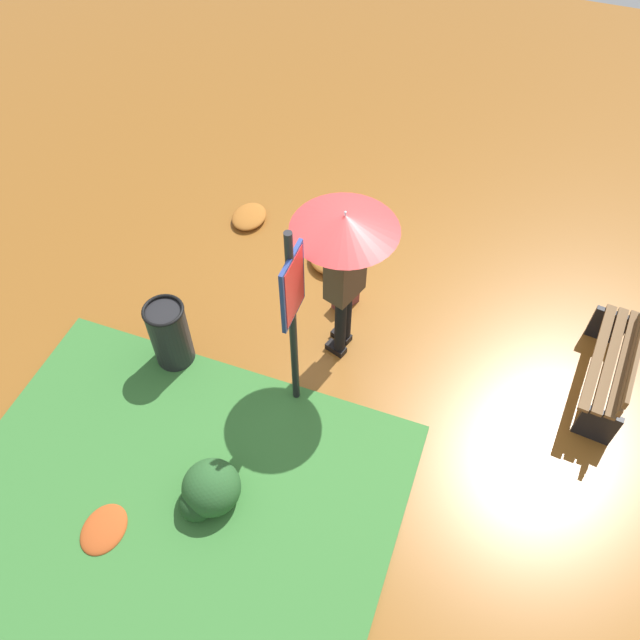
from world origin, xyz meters
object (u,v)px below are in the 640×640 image
Objects in this scene: handbag at (346,297)px; trash_bin at (170,335)px; info_sign_post at (293,307)px; person_with_umbrella at (345,248)px; park_bench at (613,363)px.

trash_bin reaches higher than handbag.
handbag is at bearing 132.95° from trash_bin.
trash_bin is (-0.01, -1.38, -1.03)m from info_sign_post.
info_sign_post reaches higher than person_with_umbrella.
park_bench is (0.14, 2.82, 0.28)m from handbag.
person_with_umbrella is 2.45× the size of trash_bin.
person_with_umbrella reaches higher than handbag.
park_bench is 4.43m from trash_bin.
trash_bin is at bearing -66.43° from person_with_umbrella.
person_with_umbrella is at bearing 14.26° from handbag.
park_bench reaches higher than handbag.
trash_bin is (1.20, -4.26, 0.02)m from park_bench.
handbag is at bearing -92.87° from park_bench.
person_with_umbrella reaches higher than park_bench.
trash_bin is (0.70, -1.60, -1.13)m from person_with_umbrella.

